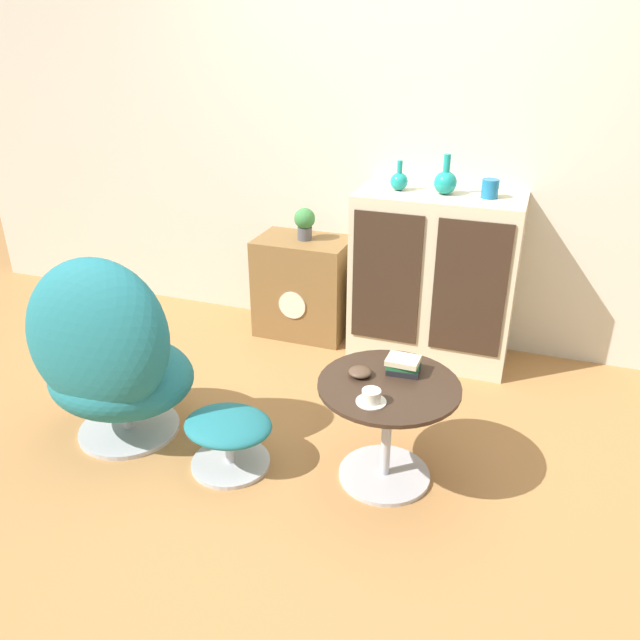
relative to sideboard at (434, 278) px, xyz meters
The scene contains 14 objects.
ground_plane 1.40m from the sideboard, 104.68° to the right, with size 12.00×12.00×0.00m, color #A87542.
wall_back 0.90m from the sideboard, 141.95° to the left, with size 6.40×0.06×2.60m.
sideboard is the anchor object (origin of this frame).
tv_console 0.87m from the sideboard, behind, with size 0.59×0.40×0.65m.
egg_chair 1.89m from the sideboard, 132.13° to the right, with size 0.76×0.71×0.99m.
ottoman 1.58m from the sideboard, 115.22° to the right, with size 0.41×0.37×0.26m.
coffee_table 1.25m from the sideboard, 88.07° to the right, with size 0.61×0.61×0.49m.
vase_leftmost 0.61m from the sideboard, behind, with size 0.10×0.10×0.17m.
vase_inner_left 0.58m from the sideboard, 11.04° to the left, with size 0.13×0.13×0.22m.
vase_inner_right 0.62m from the sideboard, ahead, with size 0.09×0.09×0.10m.
potted_plant 0.87m from the sideboard, behind, with size 0.13×0.13×0.20m.
teacup 1.40m from the sideboard, 89.67° to the right, with size 0.12×0.12×0.06m.
book_stack 1.12m from the sideboard, 86.24° to the right, with size 0.15×0.13×0.07m.
bowl 1.22m from the sideboard, 94.45° to the right, with size 0.10×0.10×0.04m.
Camera 1 is at (0.87, -2.21, 1.88)m, focal length 35.00 mm.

